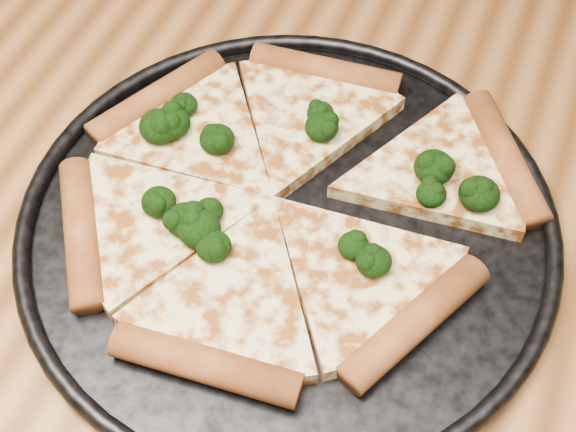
% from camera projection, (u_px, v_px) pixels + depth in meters
% --- Properties ---
extents(dining_table, '(1.20, 0.90, 0.75)m').
position_uv_depth(dining_table, '(166.00, 244.00, 0.71)').
color(dining_table, '#9C6130').
rests_on(dining_table, ground).
extents(pizza_pan, '(0.40, 0.40, 0.02)m').
position_uv_depth(pizza_pan, '(288.00, 223.00, 0.60)').
color(pizza_pan, black).
rests_on(pizza_pan, dining_table).
extents(pizza, '(0.36, 0.32, 0.02)m').
position_uv_depth(pizza, '(282.00, 197.00, 0.60)').
color(pizza, '#FFE59C').
rests_on(pizza, pizza_pan).
extents(broccoli_florets, '(0.27, 0.17, 0.02)m').
position_uv_depth(broccoli_florets, '(284.00, 178.00, 0.60)').
color(broccoli_florets, black).
rests_on(broccoli_florets, pizza).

